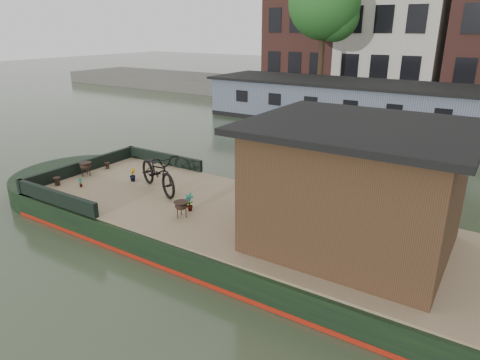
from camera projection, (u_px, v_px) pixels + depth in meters
The scene contains 17 objects.
ground at pixel (255, 244), 9.83m from camera, with size 120.00×120.00×0.00m, color #27321F.
houseboat_hull at pixel (208, 220), 10.42m from camera, with size 14.01×4.02×0.60m.
houseboat_deck at pixel (255, 219), 9.62m from camera, with size 11.80×3.80×0.05m, color #8A7455.
bow_bulwark at pixel (102, 172), 12.14m from camera, with size 3.00×4.00×0.35m.
cabin at pixel (355, 185), 8.09m from camera, with size 4.00×3.50×2.42m.
bicycle at pixel (158, 172), 11.07m from camera, with size 0.69×1.99×1.04m, color black.
potted_plant_a at pixel (189, 202), 9.93m from camera, with size 0.23×0.15×0.43m, color brown.
potted_plant_b at pixel (132, 175), 11.87m from camera, with size 0.20×0.16×0.36m, color brown.
potted_plant_e at pixel (80, 182), 11.43m from camera, with size 0.14×0.09×0.26m, color #AA5D31.
brazier_front at pixel (181, 209), 9.60m from camera, with size 0.35×0.35×0.38m, color black, non-canonical shape.
brazier_rear at pixel (86, 169), 12.30m from camera, with size 0.37×0.37×0.40m, color black, non-canonical shape.
bollard_port at pixel (107, 166), 12.93m from camera, with size 0.17×0.17×0.19m, color black.
bollard_stbd at pixel (57, 181), 11.57m from camera, with size 0.20×0.20×0.23m, color black.
dinghy at pixel (284, 119), 21.46m from camera, with size 2.47×3.45×0.72m, color black.
far_houseboat at pixel (404, 109), 20.59m from camera, with size 20.40×4.40×2.11m.
quay at pixel (428, 101), 25.90m from camera, with size 60.00×6.00×0.90m, color #47443F.
tree_left at pixel (327, 6), 26.18m from camera, with size 4.40×4.40×7.40m.
Camera 1 is at (4.46, -7.55, 4.70)m, focal length 32.00 mm.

